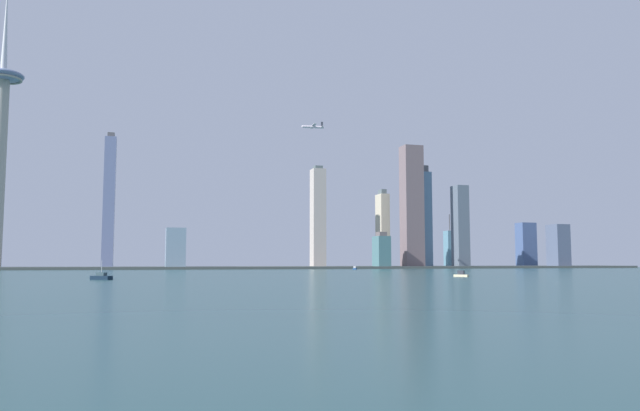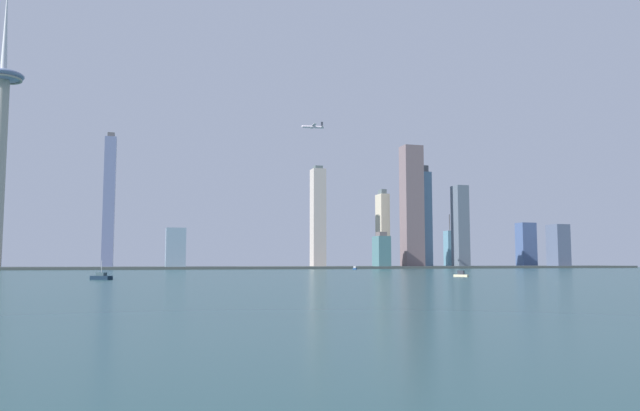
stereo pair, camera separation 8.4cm
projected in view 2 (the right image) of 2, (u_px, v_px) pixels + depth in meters
ground_plane at (558, 282)px, 267.34m from camera, size 6000.00×6000.00×0.00m
waterfront_pier at (287, 268)px, 755.62m from camera, size 1006.01×75.19×3.02m
observation_tower at (1, 128)px, 690.50m from camera, size 44.64×44.64×331.89m
skyscraper_0 at (450, 249)px, 920.46m from camera, size 13.84×15.49×80.64m
skyscraper_1 at (425, 219)px, 841.72m from camera, size 16.24×15.70×142.39m
skyscraper_2 at (412, 207)px, 812.48m from camera, size 26.07×22.58×164.13m
skyscraper_4 at (381, 252)px, 773.95m from camera, size 16.65×23.69×46.59m
skyscraper_5 at (175, 249)px, 723.81m from camera, size 22.87×25.93×48.81m
skyscraper_6 at (383, 230)px, 845.06m from camera, size 12.81×22.48×109.35m
skyscraper_7 at (460, 227)px, 828.89m from camera, size 17.34×20.74×112.55m
skyscraper_8 at (558, 246)px, 856.78m from camera, size 21.80×25.84×61.11m
skyscraper_9 at (526, 245)px, 939.39m from camera, size 25.14×20.58×68.73m
skyscraper_10 at (109, 202)px, 727.99m from camera, size 13.15×19.79×163.96m
skyscraper_11 at (318, 218)px, 800.34m from camera, size 17.15×19.48×135.29m
boat_1 at (101, 277)px, 303.00m from camera, size 11.06×9.53×9.59m
boat_2 at (461, 275)px, 361.38m from camera, size 7.26×8.25×3.72m
boat_3 at (355, 268)px, 685.03m from camera, size 9.21×14.18×3.90m
airplane at (313, 127)px, 698.52m from camera, size 25.84×26.94×7.81m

